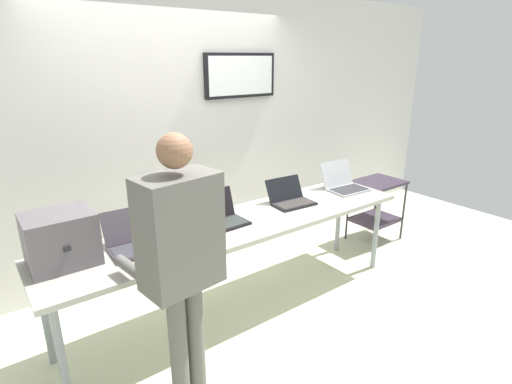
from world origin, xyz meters
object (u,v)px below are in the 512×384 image
Objects in this scene: laptop_station_3 at (344,183)px; workbench at (241,228)px; equipment_box at (61,239)px; laptop_station_1 at (220,216)px; storage_cart at (377,201)px; laptop_station_0 at (134,240)px; laptop_station_2 at (290,198)px; person at (180,252)px.

workbench is at bearing -176.60° from laptop_station_3.
laptop_station_1 is at bearing -2.16° from equipment_box.
equipment_box is at bearing 179.11° from laptop_station_3.
laptop_station_3 is 0.83m from storage_cart.
laptop_station_1 is 0.93× the size of laptop_station_3.
storage_cart is at bearing 8.53° from laptop_station_3.
laptop_station_0 is at bearing -177.56° from storage_cart.
equipment_box is 1.18m from laptop_station_1.
storage_cart is at bearing 2.90° from laptop_station_1.
equipment_box is 1.94m from laptop_station_2.
laptop_station_0 is 1.48m from laptop_station_2.
person reaches higher than workbench.
person is (0.48, -0.74, 0.07)m from equipment_box.
laptop_station_1 is 1.00m from person.
workbench is 1.33m from laptop_station_3.
laptop_station_2 reaches higher than storage_cart.
person is (-0.69, -0.70, 0.18)m from laptop_station_1.
equipment_box is at bearing -178.86° from storage_cart.
laptop_station_1 is 2.24m from storage_cart.
laptop_station_3 is (2.20, 0.02, 0.00)m from laptop_station_0.
workbench reaches higher than storage_cart.
equipment_box is 0.47m from laptop_station_0.
equipment_box is 0.88m from person.
equipment_box reaches higher than laptop_station_2.
person is at bearing -164.39° from storage_cart.
laptop_station_1 reaches higher than workbench.
laptop_station_3 is (2.65, -0.04, -0.11)m from equipment_box.
person is (-1.46, -0.71, 0.19)m from laptop_station_2.
workbench is 0.20m from laptop_station_1.
storage_cart is (2.90, 0.81, -0.56)m from person.
laptop_station_0 is (-0.87, 0.06, 0.11)m from workbench.
laptop_station_0 is 0.72m from laptop_station_1.
laptop_station_1 is 0.96× the size of laptop_station_2.
person reaches higher than storage_cart.
laptop_station_1 is 0.52× the size of storage_cart.
laptop_station_1 reaches higher than laptop_station_2.
equipment_box is 1.10× the size of laptop_station_1.
equipment_box is at bearing 172.74° from laptop_station_0.
laptop_station_3 is at bearing -0.89° from equipment_box.
laptop_station_1 is at bearing -179.89° from laptop_station_3.
laptop_station_1 is 0.22× the size of person.
equipment_box reaches higher than laptop_station_3.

